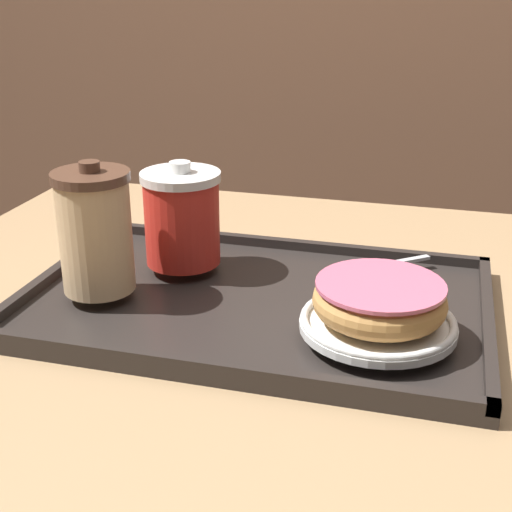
% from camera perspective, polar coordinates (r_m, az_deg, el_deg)
% --- Properties ---
extents(cafe_table, '(0.87, 0.87, 0.73)m').
position_cam_1_polar(cafe_table, '(0.89, -2.30, -14.98)').
color(cafe_table, tan).
rests_on(cafe_table, ground_plane).
extents(serving_tray, '(0.51, 0.33, 0.02)m').
position_cam_1_polar(serving_tray, '(0.80, 0.00, -3.77)').
color(serving_tray, '#282321').
rests_on(serving_tray, cafe_table).
extents(coffee_cup_front, '(0.08, 0.08, 0.14)m').
position_cam_1_polar(coffee_cup_front, '(0.79, -12.74, 1.97)').
color(coffee_cup_front, '#E0B784').
rests_on(coffee_cup_front, serving_tray).
extents(coffee_cup_rear, '(0.09, 0.09, 0.12)m').
position_cam_1_polar(coffee_cup_rear, '(0.85, -5.94, 3.12)').
color(coffee_cup_rear, red).
rests_on(coffee_cup_rear, serving_tray).
extents(plate_with_chocolate_donut, '(0.15, 0.15, 0.01)m').
position_cam_1_polar(plate_with_chocolate_donut, '(0.71, 9.72, -5.28)').
color(plate_with_chocolate_donut, white).
rests_on(plate_with_chocolate_donut, serving_tray).
extents(donut_chocolate_glazed, '(0.13, 0.13, 0.04)m').
position_cam_1_polar(donut_chocolate_glazed, '(0.70, 9.85, -3.46)').
color(donut_chocolate_glazed, tan).
rests_on(donut_chocolate_glazed, plate_with_chocolate_donut).
extents(spoon, '(0.12, 0.10, 0.01)m').
position_cam_1_polar(spoon, '(0.84, 8.09, -0.96)').
color(spoon, silver).
rests_on(spoon, serving_tray).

